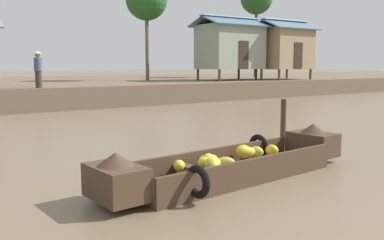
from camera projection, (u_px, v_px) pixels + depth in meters
name	position (u px, v px, depth m)	size (l,w,h in m)	color
ground_plane	(158.00, 141.00, 11.77)	(300.00, 300.00, 0.00)	#726047
riverbank_strip	(11.00, 89.00, 27.18)	(160.00, 20.00, 1.07)	brown
banana_boat	(233.00, 164.00, 7.82)	(5.60, 2.09, 0.82)	#473323
stilt_house_mid_right	(230.00, 46.00, 28.03)	(4.68, 3.22, 4.20)	#4C3826
stilt_house_right	(284.00, 48.00, 29.70)	(4.23, 3.13, 4.17)	#4C3826
palm_tree_mid	(147.00, 0.00, 27.38)	(2.71, 2.71, 6.60)	brown
vendor_person	(38.00, 67.00, 18.83)	(0.44, 0.44, 1.66)	#332D28
mooring_post	(283.00, 124.00, 10.69)	(0.14, 0.14, 1.25)	#423323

